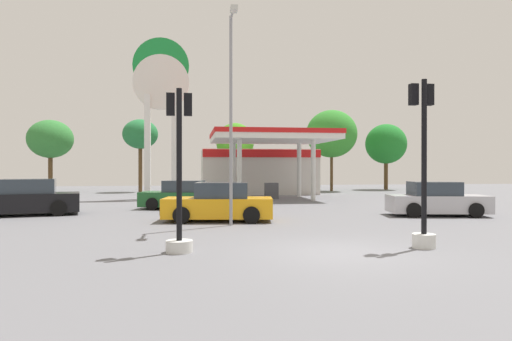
% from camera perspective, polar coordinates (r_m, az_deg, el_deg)
% --- Properties ---
extents(ground_plane, '(90.00, 90.00, 0.00)m').
position_cam_1_polar(ground_plane, '(11.92, 10.61, -10.00)').
color(ground_plane, slate).
rests_on(ground_plane, ground).
extents(gas_station, '(9.27, 12.61, 4.62)m').
position_cam_1_polar(gas_station, '(36.69, 0.51, 0.52)').
color(gas_station, beige).
rests_on(gas_station, ground).
extents(station_pole_sign, '(3.83, 0.56, 11.11)m').
position_cam_1_polar(station_pole_sign, '(32.52, -11.76, 8.89)').
color(station_pole_sign, white).
rests_on(station_pole_sign, ground).
extents(car_0, '(4.50, 2.51, 1.52)m').
position_cam_1_polar(car_0, '(21.97, 21.63, -3.47)').
color(car_0, black).
rests_on(car_0, ground).
extents(car_1, '(4.42, 2.60, 1.48)m').
position_cam_1_polar(car_1, '(24.13, -9.25, -3.16)').
color(car_1, black).
rests_on(car_1, ground).
extents(car_2, '(4.54, 2.42, 1.55)m').
position_cam_1_polar(car_2, '(18.46, -4.67, -4.13)').
color(car_2, black).
rests_on(car_2, ground).
extents(car_3, '(4.89, 2.88, 1.64)m').
position_cam_1_polar(car_3, '(23.09, -26.78, -3.17)').
color(car_3, black).
rests_on(car_3, ground).
extents(traffic_signal_0, '(0.68, 0.70, 4.14)m').
position_cam_1_polar(traffic_signal_0, '(11.74, -9.55, -2.43)').
color(traffic_signal_0, silver).
rests_on(traffic_signal_0, ground).
extents(traffic_signal_1, '(0.65, 0.66, 4.49)m').
position_cam_1_polar(traffic_signal_1, '(12.99, 20.13, -1.44)').
color(traffic_signal_1, silver).
rests_on(traffic_signal_1, ground).
extents(tree_0, '(3.95, 3.95, 6.42)m').
position_cam_1_polar(tree_0, '(44.75, -24.28, 3.57)').
color(tree_0, brown).
rests_on(tree_0, ground).
extents(tree_1, '(3.12, 3.12, 6.48)m').
position_cam_1_polar(tree_1, '(42.16, -14.24, 4.36)').
color(tree_1, brown).
rests_on(tree_1, ground).
extents(tree_2, '(3.46, 3.46, 6.27)m').
position_cam_1_polar(tree_2, '(42.05, -2.63, 3.51)').
color(tree_2, brown).
rests_on(tree_2, ground).
extents(tree_3, '(4.69, 4.69, 7.50)m').
position_cam_1_polar(tree_3, '(42.95, 9.41, 4.53)').
color(tree_3, brown).
rests_on(tree_3, ground).
extents(tree_4, '(4.02, 4.02, 6.48)m').
position_cam_1_polar(tree_4, '(47.02, 15.91, 3.19)').
color(tree_4, brown).
rests_on(tree_4, ground).
extents(corner_streetlamp, '(0.24, 1.48, 7.76)m').
position_cam_1_polar(corner_streetlamp, '(16.94, -3.09, 8.70)').
color(corner_streetlamp, gray).
rests_on(corner_streetlamp, ground).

